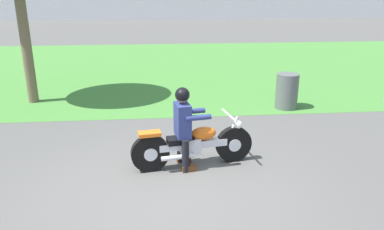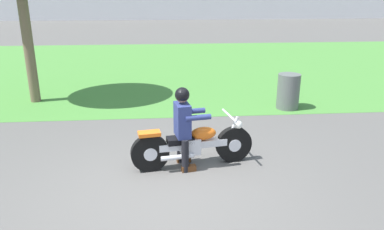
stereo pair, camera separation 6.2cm
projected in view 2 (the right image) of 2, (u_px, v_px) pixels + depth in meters
ground at (167, 193)px, 5.63m from camera, size 120.00×120.00×0.00m
grass_verge at (162, 67)px, 14.48m from camera, size 60.00×12.00×0.01m
motorcycle_lead at (193, 145)px, 6.36m from camera, size 2.09×0.71×0.87m
rider_lead at (183, 122)px, 6.19m from camera, size 0.60×0.52×1.40m
trash_can at (288, 91)px, 9.40m from camera, size 0.55×0.55×0.88m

